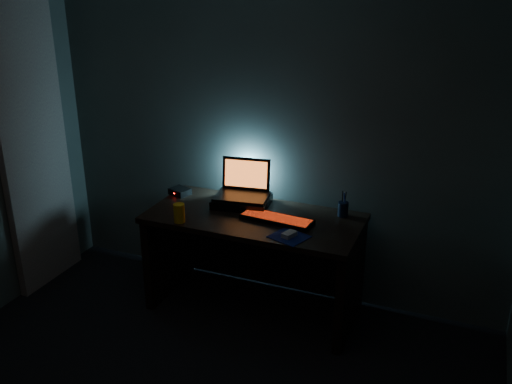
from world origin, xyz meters
TOP-DOWN VIEW (x-y plane):
  - room at (0.00, 0.00)m, footprint 3.50×4.00m
  - desk at (0.00, 1.67)m, footprint 1.50×0.70m
  - curtain at (-1.71, 1.42)m, footprint 0.06×0.65m
  - riser at (-0.16, 1.77)m, footprint 0.44×0.35m
  - laptop at (-0.16, 1.82)m, footprint 0.41×0.33m
  - keyboard at (0.18, 1.60)m, footprint 0.52×0.21m
  - mousepad at (0.34, 1.39)m, footprint 0.27×0.26m
  - mouse at (0.34, 1.39)m, footprint 0.09×0.11m
  - pen_cup at (0.58, 1.85)m, footprint 0.09×0.09m
  - juice_glass at (-0.43, 1.33)m, footprint 0.08×0.08m
  - router at (-0.68, 1.78)m, footprint 0.17×0.16m

SIDE VIEW (x-z plane):
  - desk at x=0.00m, z-range 0.12..0.87m
  - mousepad at x=0.34m, z-range 0.75..0.75m
  - keyboard at x=0.18m, z-range 0.75..0.78m
  - mouse at x=0.34m, z-range 0.75..0.78m
  - router at x=-0.68m, z-range 0.75..0.80m
  - riser at x=-0.16m, z-range 0.75..0.81m
  - pen_cup at x=0.58m, z-range 0.75..0.85m
  - juice_glass at x=-0.43m, z-range 0.75..0.88m
  - laptop at x=-0.16m, z-range 0.74..1.00m
  - curtain at x=-1.71m, z-range 0.00..2.30m
  - room at x=0.00m, z-range 0.00..2.50m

